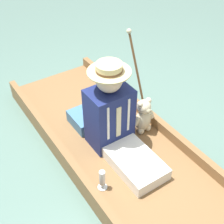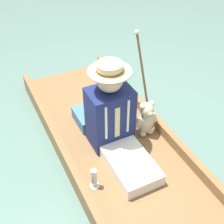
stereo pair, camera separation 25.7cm
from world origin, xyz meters
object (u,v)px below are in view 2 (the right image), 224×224
object	(u,v)px
teddy_bear	(146,119)
seated_person	(114,120)
wine_glass	(94,177)
walking_cane	(143,74)

from	to	relation	value
teddy_bear	seated_person	bearing A→B (deg)	4.49
teddy_bear	wine_glass	world-z (taller)	teddy_bear
walking_cane	wine_glass	bearing A→B (deg)	37.59
seated_person	wine_glass	distance (m)	0.50
seated_person	wine_glass	world-z (taller)	seated_person
wine_glass	teddy_bear	bearing A→B (deg)	-152.35
teddy_bear	walking_cane	xyz separation A→B (m)	(-0.08, -0.22, 0.33)
seated_person	walking_cane	xyz separation A→B (m)	(-0.41, -0.25, 0.20)
teddy_bear	walking_cane	world-z (taller)	walking_cane
teddy_bear	walking_cane	distance (m)	0.41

